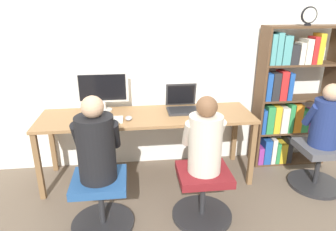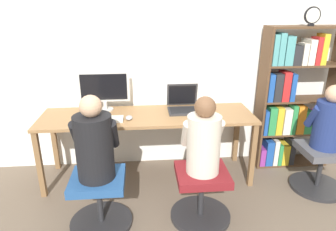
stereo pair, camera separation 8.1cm
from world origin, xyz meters
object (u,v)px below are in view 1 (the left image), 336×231
office_chair_right (203,193)px  desk_clock (309,16)px  office_chair_side (318,165)px  desktop_monitor (103,90)px  office_chair_left (101,201)px  person_near_shelf (327,119)px  person_at_monitor (96,144)px  keyboard (101,120)px  bookshelf (287,101)px  person_at_laptop (205,139)px  laptop (182,105)px

office_chair_right → desk_clock: desk_clock is taller
desk_clock → office_chair_side: bearing=-82.2°
desktop_monitor → office_chair_side: bearing=-14.8°
desk_clock → office_chair_left: bearing=-158.4°
office_chair_side → person_near_shelf: size_ratio=0.85×
office_chair_left → person_at_monitor: bearing=90.0°
keyboard → bookshelf: bookshelf is taller
bookshelf → office_chair_side: bookshelf is taller
person_at_monitor → person_near_shelf: person_at_monitor is taller
office_chair_right → office_chair_side: same height
desktop_monitor → person_at_monitor: person_at_monitor is taller
office_chair_right → desk_clock: bearing=33.8°
person_at_laptop → person_at_monitor: bearing=-179.3°
person_at_laptop → desk_clock: desk_clock is taller
desk_clock → office_chair_side: size_ratio=0.35×
office_chair_side → person_near_shelf: bearing=90.0°
bookshelf → person_at_monitor: bearing=-156.7°
office_chair_left → office_chair_side: 2.19m
desktop_monitor → office_chair_right: bearing=-46.0°
office_chair_right → person_at_monitor: size_ratio=0.77×
desktop_monitor → office_chair_right: size_ratio=1.00×
desktop_monitor → bookshelf: bookshelf is taller
office_chair_left → bookshelf: (2.02, 0.88, 0.53)m
keyboard → office_chair_left: keyboard is taller
office_chair_right → office_chair_left: bearing=-179.3°
desktop_monitor → office_chair_side: desktop_monitor is taller
laptop → office_chair_right: laptop is taller
person_at_laptop → bookshelf: bookshelf is taller
office_chair_right → person_near_shelf: size_ratio=0.85×
desktop_monitor → person_at_laptop: (0.88, -0.91, -0.19)m
desktop_monitor → person_near_shelf: desktop_monitor is taller
office_chair_right → person_at_monitor: person_at_monitor is taller
office_chair_left → keyboard: bearing=92.0°
desktop_monitor → laptop: size_ratio=1.61×
desk_clock → office_chair_right: bearing=-146.2°
desktop_monitor → bookshelf: size_ratio=0.34×
laptop → person_at_laptop: size_ratio=0.50×
person_at_laptop → person_near_shelf: size_ratio=1.04×
keyboard → person_near_shelf: person_near_shelf is taller
keyboard → desk_clock: (2.12, 0.22, 0.95)m
person_at_monitor → person_at_laptop: person_at_monitor is taller
office_chair_side → person_near_shelf: (-0.00, 0.00, 0.50)m
laptop → office_chair_left: size_ratio=0.62×
laptop → office_chair_left: 1.29m
office_chair_left → office_chair_side: (2.16, 0.35, 0.00)m
bookshelf → person_near_shelf: bookshelf is taller
office_chair_side → office_chair_right: bearing=-165.3°
desk_clock → office_chair_side: desk_clock is taller
keyboard → person_at_monitor: person_at_monitor is taller
laptop → person_at_laptop: person_at_laptop is taller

